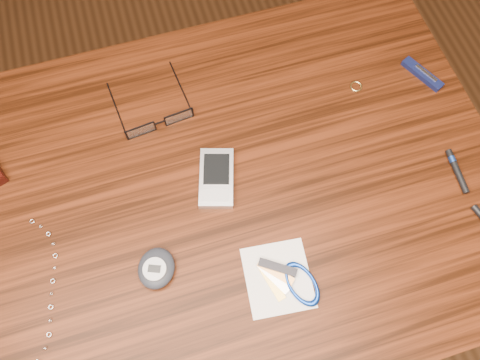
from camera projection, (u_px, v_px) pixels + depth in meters
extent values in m
plane|color=#472814|center=(226.00, 280.00, 1.47)|extent=(3.80, 3.80, 0.00)
cube|color=#3B1709|center=(214.00, 195.00, 0.80)|extent=(1.00, 0.70, 0.03)
cylinder|color=#4C2814|center=(444.00, 317.00, 1.08)|extent=(0.05, 0.05, 0.71)
cylinder|color=#4C2814|center=(22.00, 192.00, 1.21)|extent=(0.05, 0.05, 0.71)
cylinder|color=#4C2814|center=(346.00, 105.00, 1.31)|extent=(0.05, 0.05, 0.71)
cube|color=black|center=(141.00, 131.00, 0.81)|extent=(0.05, 0.01, 0.03)
cube|color=white|center=(141.00, 131.00, 0.81)|extent=(0.05, 0.01, 0.02)
cylinder|color=black|center=(117.00, 111.00, 0.84)|extent=(0.02, 0.13, 0.00)
cube|color=black|center=(179.00, 117.00, 0.82)|extent=(0.05, 0.01, 0.03)
cube|color=white|center=(179.00, 117.00, 0.82)|extent=(0.05, 0.01, 0.02)
cylinder|color=black|center=(181.00, 88.00, 0.86)|extent=(0.02, 0.13, 0.00)
cube|color=black|center=(160.00, 123.00, 0.82)|extent=(0.02, 0.00, 0.00)
torus|color=#ECCF78|center=(356.00, 86.00, 0.86)|extent=(0.02, 0.02, 0.00)
torus|color=silver|center=(45.00, 348.00, 0.68)|extent=(0.01, 0.01, 0.01)
torus|color=silver|center=(49.00, 335.00, 0.69)|extent=(0.01, 0.01, 0.00)
torus|color=silver|center=(50.00, 321.00, 0.70)|extent=(0.01, 0.01, 0.01)
torus|color=silver|center=(51.00, 307.00, 0.71)|extent=(0.01, 0.01, 0.00)
torus|color=silver|center=(51.00, 294.00, 0.71)|extent=(0.01, 0.01, 0.01)
torus|color=silver|center=(53.00, 281.00, 0.72)|extent=(0.01, 0.01, 0.00)
torus|color=silver|center=(55.00, 268.00, 0.73)|extent=(0.01, 0.00, 0.01)
torus|color=silver|center=(55.00, 256.00, 0.74)|extent=(0.01, 0.01, 0.00)
torus|color=silver|center=(53.00, 244.00, 0.75)|extent=(0.01, 0.00, 0.01)
torus|color=silver|center=(48.00, 234.00, 0.75)|extent=(0.01, 0.01, 0.00)
torus|color=silver|center=(41.00, 227.00, 0.76)|extent=(0.01, 0.01, 0.01)
torus|color=silver|center=(32.00, 221.00, 0.76)|extent=(0.01, 0.01, 0.00)
cube|color=silver|center=(216.00, 178.00, 0.79)|extent=(0.08, 0.12, 0.01)
cube|color=black|center=(216.00, 169.00, 0.78)|extent=(0.06, 0.07, 0.00)
cube|color=#A9ACB0|center=(216.00, 195.00, 0.77)|extent=(0.05, 0.03, 0.00)
ellipsoid|color=black|center=(156.00, 268.00, 0.72)|extent=(0.08, 0.08, 0.02)
cylinder|color=#A8ABB0|center=(155.00, 269.00, 0.71)|extent=(0.04, 0.04, 0.00)
cube|color=black|center=(154.00, 269.00, 0.71)|extent=(0.02, 0.02, 0.00)
cube|color=white|center=(278.00, 278.00, 0.73)|extent=(0.11, 0.12, 0.00)
torus|color=#0C3094|center=(302.00, 284.00, 0.72)|extent=(0.07, 0.07, 0.01)
cube|color=olive|center=(272.00, 282.00, 0.72)|extent=(0.03, 0.06, 0.00)
cube|color=silver|center=(274.00, 277.00, 0.72)|extent=(0.04, 0.06, 0.00)
cube|color=olive|center=(276.00, 272.00, 0.72)|extent=(0.05, 0.05, 0.00)
cube|color=black|center=(278.00, 267.00, 0.72)|extent=(0.06, 0.05, 0.00)
cube|color=black|center=(422.00, 74.00, 0.87)|extent=(0.05, 0.09, 0.01)
cube|color=silver|center=(426.00, 73.00, 0.86)|extent=(0.03, 0.05, 0.00)
cylinder|color=black|center=(479.00, 213.00, 0.76)|extent=(0.02, 0.03, 0.01)
cylinder|color=black|center=(457.00, 171.00, 0.79)|extent=(0.02, 0.08, 0.01)
cylinder|color=#1E43A2|center=(452.00, 160.00, 0.80)|extent=(0.01, 0.01, 0.01)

